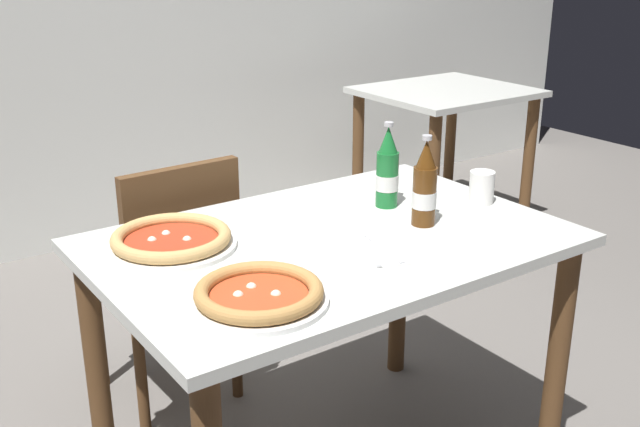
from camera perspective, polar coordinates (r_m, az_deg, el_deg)
dining_table_main at (r=2.01m, az=0.82°, el=-4.81°), size 1.20×0.80×0.75m
chair_behind_table at (r=2.47m, az=-11.18°, el=-4.16°), size 0.41×0.41×0.85m
dining_table_background at (r=4.01m, az=9.36°, el=7.02°), size 0.80×0.70×0.75m
pizza_margherita_near at (r=1.93m, az=-11.12°, el=-1.96°), size 0.33×0.33×0.04m
pizza_marinara_far at (r=1.61m, az=-4.61°, el=-6.10°), size 0.30×0.30×0.04m
beer_bottle_left at (r=2.03m, az=7.87°, el=1.93°), size 0.07×0.07×0.25m
beer_bottle_center at (r=2.17m, az=5.09°, el=3.17°), size 0.07×0.07×0.25m
napkin_with_cutlery at (r=1.87m, az=4.36°, el=-2.89°), size 0.23×0.23×0.01m
paper_cup at (r=2.25m, az=12.06°, el=1.94°), size 0.07×0.07×0.09m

